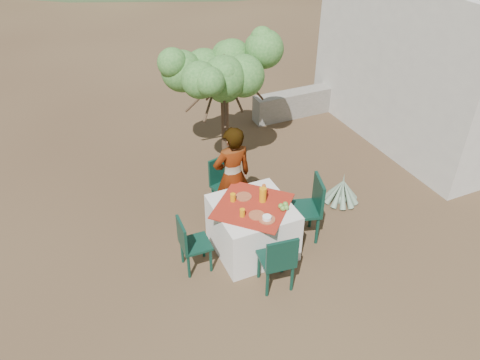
# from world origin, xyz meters

# --- Properties ---
(ground) EXTENTS (160.00, 160.00, 0.00)m
(ground) POSITION_xyz_m (0.00, 0.00, 0.00)
(ground) COLOR #39271A
(ground) RESTS_ON ground
(table) EXTENTS (1.30, 1.30, 0.76)m
(table) POSITION_xyz_m (0.61, 0.00, 0.38)
(table) COLOR white
(table) RESTS_ON ground
(chair_far) EXTENTS (0.50, 0.50, 0.90)m
(chair_far) POSITION_xyz_m (0.62, 1.01, 0.50)
(chair_far) COLOR black
(chair_far) RESTS_ON ground
(chair_near) EXTENTS (0.46, 0.46, 0.89)m
(chair_near) POSITION_xyz_m (0.59, -0.82, 0.50)
(chair_near) COLOR black
(chair_near) RESTS_ON ground
(chair_left) EXTENTS (0.39, 0.39, 0.82)m
(chair_left) POSITION_xyz_m (-0.30, -0.03, 0.46)
(chair_left) COLOR black
(chair_left) RESTS_ON ground
(chair_right) EXTENTS (0.57, 0.57, 0.98)m
(chair_right) POSITION_xyz_m (1.46, -0.08, 0.55)
(chair_right) COLOR black
(chair_right) RESTS_ON ground
(person) EXTENTS (0.60, 0.40, 1.61)m
(person) POSITION_xyz_m (0.61, 0.69, 0.80)
(person) COLOR #8C6651
(person) RESTS_ON ground
(shrub_tree) EXTENTS (1.77, 1.74, 2.09)m
(shrub_tree) POSITION_xyz_m (1.19, 2.27, 1.65)
(shrub_tree) COLOR #483324
(shrub_tree) RESTS_ON ground
(agave) EXTENTS (0.57, 0.57, 0.60)m
(agave) POSITION_xyz_m (2.40, 0.40, 0.20)
(agave) COLOR gray
(agave) RESTS_ON ground
(guesthouse) EXTENTS (3.20, 4.20, 3.00)m
(guesthouse) POSITION_xyz_m (5.60, 1.80, 1.50)
(guesthouse) COLOR beige
(guesthouse) RESTS_ON ground
(stone_wall) EXTENTS (2.60, 0.35, 0.55)m
(stone_wall) POSITION_xyz_m (3.60, 3.40, 0.28)
(stone_wall) COLOR gray
(stone_wall) RESTS_ON ground
(plate_far) EXTENTS (0.22, 0.22, 0.01)m
(plate_far) POSITION_xyz_m (0.58, 0.22, 0.77)
(plate_far) COLOR brown
(plate_far) RESTS_ON table
(plate_near) EXTENTS (0.21, 0.21, 0.01)m
(plate_near) POSITION_xyz_m (0.57, -0.22, 0.77)
(plate_near) COLOR brown
(plate_near) RESTS_ON table
(glass_far) EXTENTS (0.07, 0.07, 0.12)m
(glass_far) POSITION_xyz_m (0.41, 0.20, 0.82)
(glass_far) COLOR orange
(glass_far) RESTS_ON table
(glass_near) EXTENTS (0.07, 0.07, 0.11)m
(glass_near) POSITION_xyz_m (0.39, -0.15, 0.82)
(glass_near) COLOR orange
(glass_near) RESTS_ON table
(juice_pitcher) EXTENTS (0.10, 0.10, 0.21)m
(juice_pitcher) POSITION_xyz_m (0.78, 0.04, 0.87)
(juice_pitcher) COLOR orange
(juice_pitcher) RESTS_ON table
(bowl_plate) EXTENTS (0.22, 0.22, 0.01)m
(bowl_plate) POSITION_xyz_m (0.65, -0.34, 0.77)
(bowl_plate) COLOR brown
(bowl_plate) RESTS_ON table
(white_bowl) EXTENTS (0.12, 0.12, 0.04)m
(white_bowl) POSITION_xyz_m (0.65, -0.34, 0.80)
(white_bowl) COLOR white
(white_bowl) RESTS_ON bowl_plate
(jar_left) EXTENTS (0.06, 0.06, 0.10)m
(jar_left) POSITION_xyz_m (0.88, 0.17, 0.81)
(jar_left) COLOR #C45722
(jar_left) RESTS_ON table
(jar_right) EXTENTS (0.06, 0.06, 0.09)m
(jar_right) POSITION_xyz_m (0.91, 0.26, 0.81)
(jar_right) COLOR #C45722
(jar_right) RESTS_ON table
(napkin_holder) EXTENTS (0.09, 0.07, 0.10)m
(napkin_holder) POSITION_xyz_m (0.80, 0.07, 0.81)
(napkin_holder) COLOR white
(napkin_holder) RESTS_ON table
(fruit_cluster) EXTENTS (0.15, 0.14, 0.07)m
(fruit_cluster) POSITION_xyz_m (0.96, -0.23, 0.80)
(fruit_cluster) COLOR #5F9235
(fruit_cluster) RESTS_ON table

